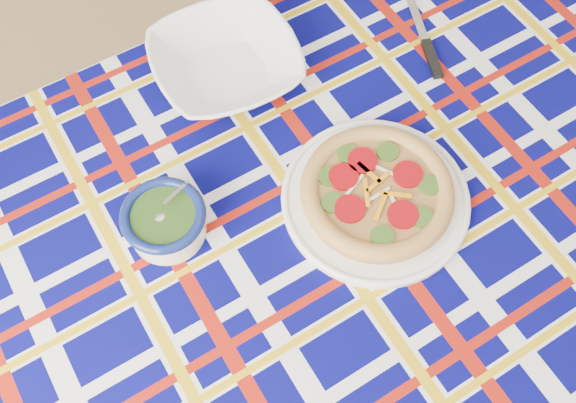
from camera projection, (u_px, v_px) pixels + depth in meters
floor at (413, 260)px, 1.96m from camera, size 4.00×4.00×0.00m
dining_table at (280, 268)px, 1.17m from camera, size 1.79×1.21×0.80m
tablecloth at (280, 263)px, 1.15m from camera, size 1.83×1.25×0.11m
main_focaccia_plate at (377, 192)px, 1.11m from camera, size 0.42×0.42×0.07m
pesto_bowl at (165, 220)px, 1.08m from camera, size 0.17×0.17×0.09m
serving_bowl at (226, 64)px, 1.25m from camera, size 0.34×0.34×0.07m
table_knife at (418, 19)px, 1.34m from camera, size 0.13×0.23×0.01m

